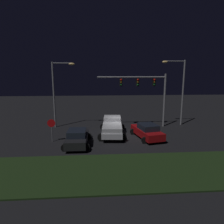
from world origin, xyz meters
name	(u,v)px	position (x,y,z in m)	size (l,w,h in m)	color
ground_plane	(120,135)	(0.00, 0.00, 0.00)	(80.00, 80.00, 0.00)	black
grass_median	(134,170)	(0.00, -8.24, 0.05)	(25.20, 5.48, 0.10)	black
pickup_truck	(112,126)	(-0.87, 0.05, 1.00)	(3.16, 5.54, 1.80)	#B7B7BC
car_sedan	(147,131)	(2.60, -1.33, 0.74)	(3.05, 4.68, 1.51)	maroon
car_sedan_far	(77,137)	(-4.30, -2.90, 0.74)	(2.51, 4.42, 1.51)	black
traffic_signal_gantry	(145,87)	(3.34, 3.14, 4.90)	(8.32, 0.56, 6.50)	slate
street_lamp_left	(58,87)	(-7.10, 3.80, 4.99)	(2.71, 0.44, 7.87)	slate
street_lamp_right	(179,85)	(7.73, 3.81, 5.17)	(2.95, 0.44, 8.16)	slate
stop_sign	(51,126)	(-6.84, -1.76, 1.56)	(0.76, 0.08, 2.23)	slate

